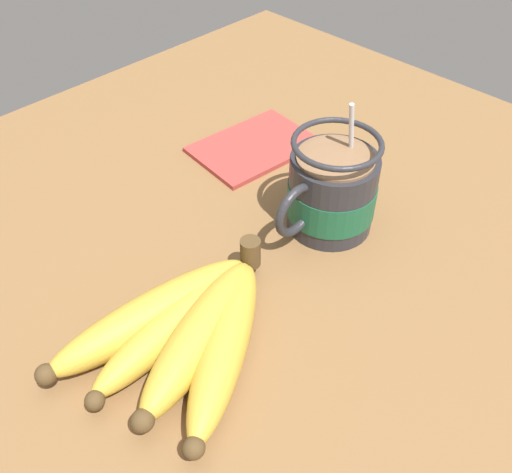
% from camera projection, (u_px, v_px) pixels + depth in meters
% --- Properties ---
extents(table, '(0.92, 0.92, 0.03)m').
position_uv_depth(table, '(278.00, 272.00, 0.59)').
color(table, brown).
rests_on(table, ground).
extents(coffee_mug, '(0.13, 0.09, 0.14)m').
position_uv_depth(coffee_mug, '(328.00, 190.00, 0.59)').
color(coffee_mug, '#28282D').
rests_on(coffee_mug, table).
extents(banana_bunch, '(0.23, 0.17, 0.04)m').
position_uv_depth(banana_bunch, '(187.00, 329.00, 0.49)').
color(banana_bunch, '#4C381E').
rests_on(banana_bunch, table).
extents(napkin, '(0.16, 0.12, 0.01)m').
position_uv_depth(napkin, '(254.00, 146.00, 0.72)').
color(napkin, '#A33833').
rests_on(napkin, table).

